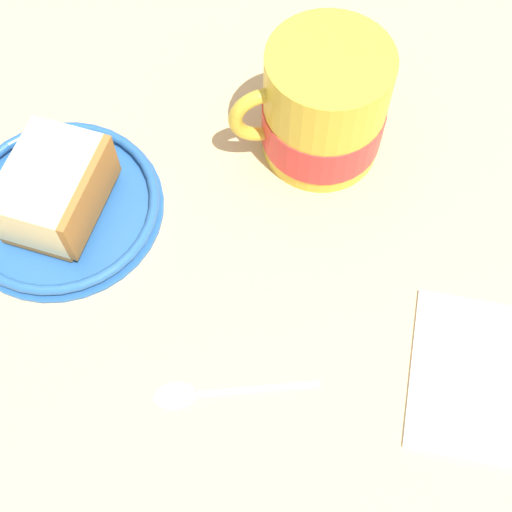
{
  "coord_description": "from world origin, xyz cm",
  "views": [
    {
      "loc": [
        15.34,
        -24.15,
        47.78
      ],
      "look_at": [
        5.44,
        -3.86,
        3.0
      ],
      "focal_mm": 48.77,
      "sensor_mm": 36.0,
      "label": 1
    }
  ],
  "objects": [
    {
      "name": "ground_plane",
      "position": [
        0.0,
        0.0,
        -1.21
      ],
      "size": [
        136.4,
        136.4,
        2.42
      ],
      "primitive_type": "cube",
      "color": "tan"
    },
    {
      "name": "small_plate",
      "position": [
        -10.9,
        -5.57,
        0.69
      ],
      "size": [
        16.21,
        16.21,
        1.39
      ],
      "color": "#26599E",
      "rests_on": "ground_plane"
    },
    {
      "name": "cake_slice",
      "position": [
        -10.63,
        -5.53,
        3.17
      ],
      "size": [
        7.67,
        9.49,
        5.07
      ],
      "color": "#9E662D",
      "rests_on": "small_plate"
    },
    {
      "name": "tea_mug",
      "position": [
        4.87,
        9.18,
        4.73
      ],
      "size": [
        11.2,
        10.03,
        10.38
      ],
      "color": "gold",
      "rests_on": "ground_plane"
    },
    {
      "name": "teaspoon",
      "position": [
        6.01,
        -13.9,
        0.35
      ],
      "size": [
        10.68,
        7.08,
        0.8
      ],
      "color": "silver",
      "rests_on": "ground_plane"
    },
    {
      "name": "folded_napkin",
      "position": [
        23.24,
        -4.29,
        0.3
      ],
      "size": [
        12.36,
        13.84,
        0.6
      ],
      "primitive_type": "cube",
      "rotation": [
        0.0,
        0.0,
        0.25
      ],
      "color": "white",
      "rests_on": "ground_plane"
    }
  ]
}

